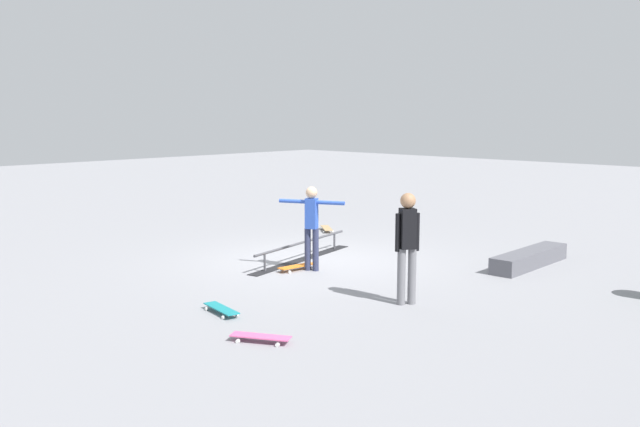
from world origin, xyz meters
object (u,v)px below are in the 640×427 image
at_px(skate_ledge, 530,258).
at_px(loose_skateboard_natural, 327,228).
at_px(loose_skateboard_pink, 261,337).
at_px(bystander_black_shirt, 407,242).
at_px(skater_main, 312,222).
at_px(skateboard_main, 297,266).
at_px(loose_skateboard_teal, 221,309).
at_px(grind_rail, 302,252).

height_order(skate_ledge, loose_skateboard_natural, skate_ledge).
bearing_deg(loose_skateboard_pink, loose_skateboard_natural, 99.30).
bearing_deg(bystander_black_shirt, skater_main, 109.72).
bearing_deg(loose_skateboard_natural, skateboard_main, 164.08).
relative_size(skateboard_main, loose_skateboard_pink, 1.02).
bearing_deg(loose_skateboard_teal, loose_skateboard_natural, -48.03).
height_order(skate_ledge, skater_main, skater_main).
height_order(skateboard_main, bystander_black_shirt, bystander_black_shirt).
height_order(skate_ledge, loose_skateboard_teal, skate_ledge).
distance_m(skate_ledge, bystander_black_shirt, 3.92).
relative_size(skateboard_main, bystander_black_shirt, 0.47).
bearing_deg(loose_skateboard_natural, skate_ledge, -144.00).
height_order(grind_rail, loose_skateboard_natural, grind_rail).
xyz_separation_m(skate_ledge, skateboard_main, (3.36, -3.02, -0.08)).
bearing_deg(skater_main, skate_ledge, 23.30).
distance_m(loose_skateboard_pink, loose_skateboard_natural, 8.58).
distance_m(skateboard_main, loose_skateboard_teal, 3.04).
height_order(skater_main, loose_skateboard_natural, skater_main).
xyz_separation_m(skate_ledge, bystander_black_shirt, (3.83, -0.11, 0.83)).
height_order(grind_rail, skateboard_main, grind_rail).
distance_m(grind_rail, skate_ledge, 4.48).
bearing_deg(skate_ledge, grind_rail, -53.98).
bearing_deg(skateboard_main, loose_skateboard_natural, -138.79).
bearing_deg(loose_skateboard_teal, grind_rail, -51.52).
height_order(bystander_black_shirt, loose_skateboard_natural, bystander_black_shirt).
bearing_deg(loose_skateboard_pink, skater_main, 97.14).
bearing_deg(loose_skateboard_natural, bystander_black_shirt, -178.13).
bearing_deg(loose_skateboard_pink, grind_rail, 100.97).
bearing_deg(grind_rail, skateboard_main, 27.48).
bearing_deg(bystander_black_shirt, skate_ledge, 31.35).
relative_size(grind_rail, skate_ledge, 1.41).
relative_size(skate_ledge, skateboard_main, 2.91).
bearing_deg(skater_main, loose_skateboard_natural, 104.29).
height_order(grind_rail, bystander_black_shirt, bystander_black_shirt).
height_order(grind_rail, skate_ledge, grind_rail).
distance_m(skater_main, loose_skateboard_natural, 4.48).
distance_m(bystander_black_shirt, loose_skateboard_pink, 2.93).
xyz_separation_m(skater_main, loose_skateboard_natural, (-3.39, -2.80, -0.85)).
distance_m(skate_ledge, loose_skateboard_natural, 5.62).
distance_m(loose_skateboard_pink, loose_skateboard_teal, 1.47).
xyz_separation_m(skater_main, loose_skateboard_pink, (3.41, 2.42, -0.85)).
bearing_deg(skate_ledge, loose_skateboard_natural, -92.09).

